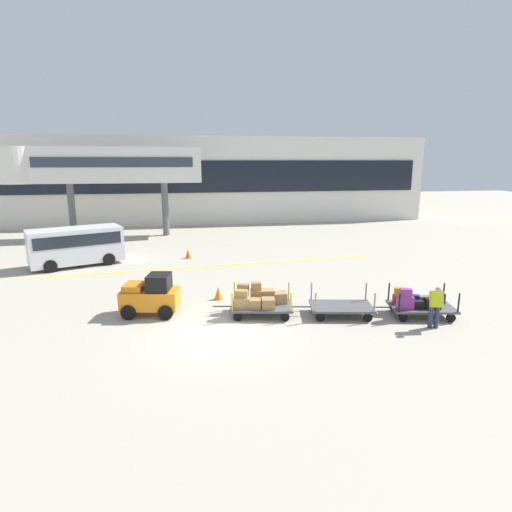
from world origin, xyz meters
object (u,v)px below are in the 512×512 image
object	(u,v)px
baggage_handler	(436,305)
safety_cone_near	(218,293)
baggage_tug	(151,296)
baggage_cart_middle	(341,307)
safety_cone_far	(188,254)
baggage_cart_lead	(259,300)
shuttle_van	(76,244)
baggage_cart_tail	(419,303)

from	to	relation	value
baggage_handler	safety_cone_near	xyz separation A→B (m)	(-7.09, 4.49, -0.59)
baggage_tug	baggage_handler	bearing A→B (deg)	-17.83
baggage_tug	baggage_cart_middle	world-z (taller)	baggage_tug
baggage_tug	baggage_cart_middle	xyz separation A→B (m)	(7.03, -1.36, -0.41)
safety_cone_far	baggage_cart_lead	bearing A→B (deg)	-76.38
baggage_cart_middle	shuttle_van	xyz separation A→B (m)	(-11.58, 10.01, 0.89)
baggage_cart_lead	safety_cone_near	distance (m)	2.49
safety_cone_far	baggage_cart_tail	bearing A→B (deg)	-53.63
baggage_cart_tail	safety_cone_far	world-z (taller)	baggage_cart_tail
baggage_handler	baggage_cart_middle	bearing A→B (deg)	146.88
shuttle_van	baggage_tug	bearing A→B (deg)	-62.25
baggage_cart_tail	shuttle_van	bearing A→B (deg)	143.74
baggage_tug	baggage_cart_lead	size ratio (longest dim) A/B	0.74
baggage_tug	safety_cone_far	distance (m)	9.49
baggage_cart_lead	baggage_cart_middle	distance (m)	3.10
baggage_cart_tail	safety_cone_near	bearing A→B (deg)	155.58
baggage_cart_tail	safety_cone_near	size ratio (longest dim) A/B	5.61
baggage_cart_tail	safety_cone_far	bearing A→B (deg)	126.37
baggage_cart_lead	baggage_handler	xyz separation A→B (m)	(5.75, -2.41, 0.29)
baggage_cart_middle	baggage_cart_tail	bearing A→B (deg)	-11.15
baggage_cart_lead	shuttle_van	size ratio (longest dim) A/B	0.60
baggage_cart_lead	safety_cone_near	xyz separation A→B (m)	(-1.35, 2.07, -0.30)
baggage_tug	baggage_cart_tail	world-z (taller)	baggage_tug
baggage_handler	baggage_tug	bearing A→B (deg)	162.17
safety_cone_near	safety_cone_far	size ratio (longest dim) A/B	1.00
baggage_handler	safety_cone_far	xyz separation A→B (m)	(-8.18, 12.48, -0.59)
baggage_tug	baggage_cart_lead	distance (m)	4.07
baggage_tug	safety_cone_far	xyz separation A→B (m)	(1.56, 9.35, -0.48)
baggage_cart_lead	baggage_cart_middle	xyz separation A→B (m)	(3.03, -0.64, -0.23)
baggage_cart_lead	baggage_handler	world-z (taller)	baggage_handler
baggage_cart_middle	baggage_handler	bearing A→B (deg)	-33.12
safety_cone_far	baggage_handler	bearing A→B (deg)	-56.74
baggage_cart_tail	shuttle_van	distance (m)	17.88
baggage_cart_middle	safety_cone_far	distance (m)	12.02
baggage_tug	baggage_cart_tail	distance (m)	10.04
baggage_cart_lead	baggage_cart_middle	world-z (taller)	baggage_cart_lead
baggage_cart_middle	baggage_tug	bearing A→B (deg)	169.04
baggage_cart_middle	shuttle_van	world-z (taller)	shuttle_van
safety_cone_near	shuttle_van	bearing A→B (deg)	134.63
baggage_handler	safety_cone_near	distance (m)	8.41
baggage_cart_lead	safety_cone_near	world-z (taller)	baggage_cart_lead
baggage_cart_lead	baggage_cart_tail	world-z (taller)	baggage_cart_lead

